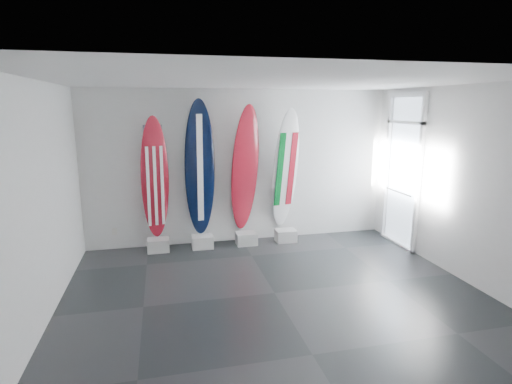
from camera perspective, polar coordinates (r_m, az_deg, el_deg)
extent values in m
plane|color=black|center=(6.10, 2.62, -14.02)|extent=(6.00, 6.00, 0.00)
plane|color=white|center=(5.49, 2.93, 15.38)|extent=(6.00, 6.00, 0.00)
plane|color=white|center=(8.00, -2.13, 3.55)|extent=(6.00, 0.00, 6.00)
plane|color=white|center=(3.37, 14.58, -8.83)|extent=(6.00, 0.00, 6.00)
plane|color=white|center=(5.60, -28.25, -1.56)|extent=(0.00, 5.00, 5.00)
plane|color=white|center=(7.03, 26.99, 1.07)|extent=(0.00, 5.00, 5.00)
cube|color=silver|center=(7.88, -13.57, -7.27)|extent=(0.40, 0.30, 0.24)
ellipsoid|color=maroon|center=(7.66, -14.03, 1.90)|extent=(0.54, 0.30, 2.28)
cube|color=silver|center=(7.91, -7.55, -6.96)|extent=(0.40, 0.30, 0.24)
ellipsoid|color=black|center=(7.67, -7.91, 3.29)|extent=(0.60, 0.28, 2.58)
cube|color=silver|center=(8.03, -1.36, -6.56)|extent=(0.40, 0.30, 0.24)
ellipsoid|color=maroon|center=(7.80, -1.56, 3.17)|extent=(0.67, 0.60, 2.49)
cube|color=silver|center=(8.22, 4.21, -6.13)|extent=(0.40, 0.30, 0.24)
ellipsoid|color=white|center=(8.01, 4.14, 3.11)|extent=(0.64, 0.60, 2.42)
cube|color=silver|center=(8.15, -19.28, -5.27)|extent=(0.09, 0.02, 0.13)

